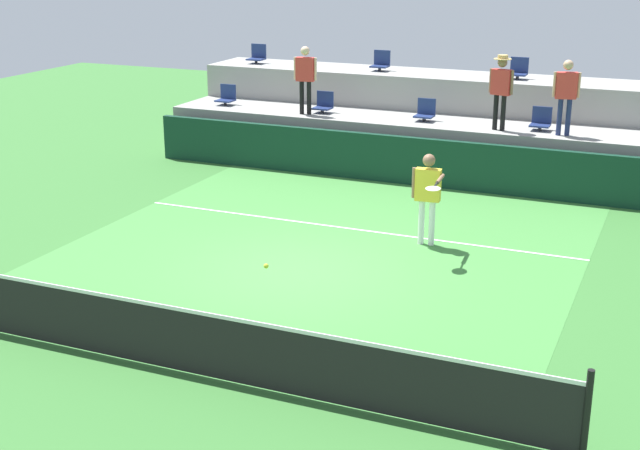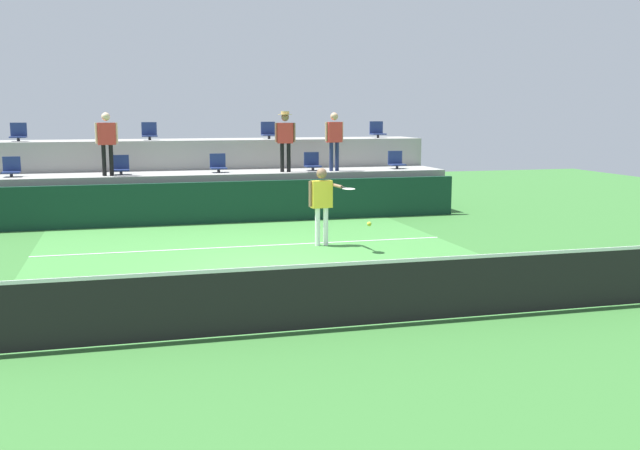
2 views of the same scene
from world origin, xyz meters
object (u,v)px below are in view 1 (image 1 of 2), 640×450
at_px(tennis_player, 428,190).
at_px(spectator_leaning_on_rail, 566,90).
at_px(stadium_chair_upper_left, 381,62).
at_px(spectator_with_hat, 501,85).
at_px(stadium_chair_lower_far_left, 227,96).
at_px(tennis_ball, 266,266).
at_px(stadium_chair_lower_center, 425,112).
at_px(stadium_chair_lower_left, 324,104).
at_px(spectator_in_grey, 305,74).
at_px(stadium_chair_upper_right, 518,70).
at_px(stadium_chair_upper_far_left, 257,55).
at_px(stadium_chair_lower_right, 541,121).

xyz_separation_m(tennis_player, spectator_leaning_on_rail, (1.65, 4.77, 1.19)).
distance_m(stadium_chair_upper_left, spectator_with_hat, 4.22).
distance_m(stadium_chair_lower_far_left, spectator_with_hat, 7.27).
relative_size(tennis_player, spectator_with_hat, 1.02).
bearing_deg(tennis_ball, stadium_chair_lower_center, 95.09).
relative_size(stadium_chair_lower_left, spectator_with_hat, 0.31).
height_order(tennis_player, spectator_in_grey, spectator_in_grey).
relative_size(stadium_chair_lower_center, stadium_chair_upper_left, 1.00).
bearing_deg(stadium_chair_upper_right, stadium_chair_upper_far_left, 180.00).
distance_m(stadium_chair_upper_left, spectator_leaning_on_rail, 5.49).
distance_m(stadium_chair_upper_far_left, stadium_chair_upper_right, 7.17).
distance_m(stadium_chair_lower_center, spectator_leaning_on_rail, 3.37).
distance_m(stadium_chair_lower_far_left, stadium_chair_lower_right, 8.09).
bearing_deg(stadium_chair_lower_left, stadium_chair_lower_far_left, 180.00).
distance_m(stadium_chair_upper_far_left, spectator_with_hat, 7.54).
bearing_deg(stadium_chair_upper_far_left, tennis_player, -44.87).
xyz_separation_m(spectator_with_hat, spectator_leaning_on_rail, (1.42, -0.00, -0.04)).
bearing_deg(tennis_ball, spectator_with_hat, 84.71).
bearing_deg(stadium_chair_upper_right, stadium_chair_lower_left, -157.84).
distance_m(stadium_chair_lower_far_left, tennis_ball, 12.08).
bearing_deg(tennis_player, spectator_in_grey, 133.71).
xyz_separation_m(spectator_leaning_on_rail, tennis_ball, (-2.34, -9.92, -0.96)).
relative_size(stadium_chair_lower_far_left, stadium_chair_upper_left, 1.00).
relative_size(stadium_chair_lower_right, stadium_chair_upper_right, 1.00).
bearing_deg(stadium_chair_upper_right, spectator_in_grey, -155.29).
height_order(stadium_chair_lower_right, tennis_ball, stadium_chair_lower_right).
height_order(stadium_chair_lower_right, stadium_chair_upper_right, stadium_chair_upper_right).
bearing_deg(tennis_player, spectator_with_hat, 87.28).
xyz_separation_m(stadium_chair_upper_right, spectator_in_grey, (-4.75, -2.18, -0.07)).
xyz_separation_m(stadium_chair_lower_center, tennis_player, (1.61, -5.16, -0.41)).
relative_size(stadium_chair_lower_left, stadium_chair_upper_far_left, 1.00).
distance_m(stadium_chair_lower_left, spectator_in_grey, 0.93).
xyz_separation_m(stadium_chair_lower_center, spectator_leaning_on_rail, (3.26, -0.38, 0.78)).
bearing_deg(stadium_chair_upper_right, tennis_ball, -94.13).
bearing_deg(stadium_chair_lower_center, spectator_with_hat, -11.81).
bearing_deg(stadium_chair_lower_far_left, tennis_player, -36.43).
distance_m(stadium_chair_lower_left, stadium_chair_lower_right, 5.34).
bearing_deg(spectator_in_grey, stadium_chair_lower_left, 49.54).
relative_size(stadium_chair_lower_right, tennis_player, 0.30).
xyz_separation_m(stadium_chair_upper_far_left, spectator_in_grey, (2.43, -2.18, -0.07)).
xyz_separation_m(spectator_with_hat, tennis_ball, (-0.92, -9.92, -1.00)).
bearing_deg(stadium_chair_lower_right, stadium_chair_lower_far_left, 180.00).
relative_size(stadium_chair_upper_far_left, tennis_player, 0.30).
bearing_deg(tennis_ball, spectator_in_grey, 111.31).
bearing_deg(tennis_player, tennis_ball, -97.65).
distance_m(stadium_chair_upper_right, spectator_in_grey, 5.22).
bearing_deg(spectator_leaning_on_rail, stadium_chair_upper_right, 123.87).
relative_size(stadium_chair_lower_right, spectator_leaning_on_rail, 0.31).
bearing_deg(stadium_chair_lower_far_left, stadium_chair_upper_left, 26.57).
bearing_deg(stadium_chair_lower_far_left, spectator_in_grey, -9.00).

